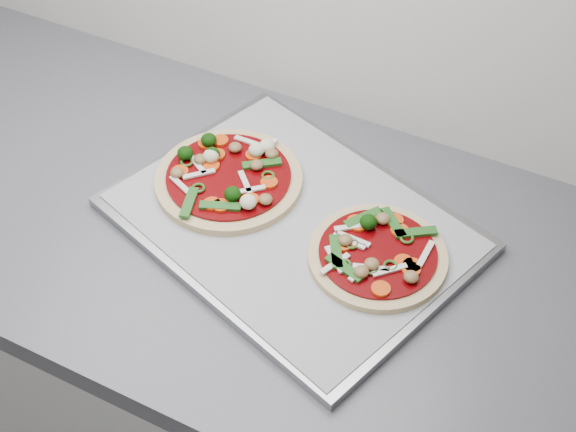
% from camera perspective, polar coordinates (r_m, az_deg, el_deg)
% --- Properties ---
extents(base_cabinet, '(3.60, 0.60, 0.86)m').
position_cam_1_polar(base_cabinet, '(1.58, -9.24, -9.99)').
color(base_cabinet, silver).
rests_on(base_cabinet, ground).
extents(countertop, '(3.60, 0.60, 0.04)m').
position_cam_1_polar(countertop, '(1.24, -11.64, 1.72)').
color(countertop, '#58575E').
rests_on(countertop, base_cabinet).
extents(baking_tray, '(0.56, 0.48, 0.02)m').
position_cam_1_polar(baking_tray, '(1.13, 0.28, -0.58)').
color(baking_tray, gray).
rests_on(baking_tray, countertop).
extents(parchment, '(0.54, 0.46, 0.00)m').
position_cam_1_polar(parchment, '(1.12, 0.28, -0.27)').
color(parchment, '#9D9CA1').
rests_on(parchment, baking_tray).
extents(pizza_left, '(0.24, 0.24, 0.04)m').
position_cam_1_polar(pizza_left, '(1.17, -4.25, 2.83)').
color(pizza_left, tan).
rests_on(pizza_left, parchment).
extents(pizza_right, '(0.19, 0.19, 0.03)m').
position_cam_1_polar(pizza_right, '(1.07, 6.32, -2.66)').
color(pizza_right, tan).
rests_on(pizza_right, parchment).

